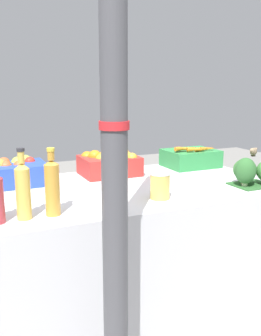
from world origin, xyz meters
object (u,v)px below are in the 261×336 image
(juice_bottle_golden, at_px, (23,189))
(pickle_jar, at_px, (160,185))
(carrot_crate, at_px, (191,158))
(broccoli_pile, at_px, (253,171))
(sparrow_bird, at_px, (253,151))
(apple_crate, at_px, (14,172))
(orange_crate, at_px, (110,163))
(support_pole, at_px, (114,157))
(juice_bottle_amber, at_px, (52,186))

(juice_bottle_golden, relative_size, pickle_jar, 2.21)
(carrot_crate, relative_size, broccoli_pile, 1.37)
(broccoli_pile, relative_size, sparrow_bird, 2.19)
(pickle_jar, bearing_deg, apple_crate, 135.73)
(carrot_crate, bearing_deg, orange_crate, 179.51)
(broccoli_pile, xyz_separation_m, pickle_jar, (-0.58, -0.00, -0.01))
(support_pole, height_order, orange_crate, support_pole)
(apple_crate, xyz_separation_m, juice_bottle_golden, (-0.04, -0.61, 0.06))
(carrot_crate, height_order, juice_bottle_amber, juice_bottle_amber)
(broccoli_pile, bearing_deg, juice_bottle_amber, -178.83)
(carrot_crate, relative_size, sparrow_bird, 2.99)
(juice_bottle_amber, distance_m, sparrow_bird, 1.12)
(apple_crate, bearing_deg, juice_bottle_amber, -82.86)
(support_pole, height_order, sparrow_bird, support_pole)
(juice_bottle_amber, bearing_deg, sparrow_bird, 1.78)
(carrot_crate, bearing_deg, broccoli_pile, -88.05)
(broccoli_pile, height_order, pickle_jar, broccoli_pile)
(apple_crate, xyz_separation_m, juice_bottle_amber, (0.08, -0.61, 0.06))
(apple_crate, bearing_deg, orange_crate, -0.51)
(apple_crate, distance_m, broccoli_pile, 1.32)
(broccoli_pile, bearing_deg, orange_crate, 136.53)
(support_pole, relative_size, juice_bottle_golden, 7.54)
(support_pole, xyz_separation_m, juice_bottle_golden, (-0.27, 0.33, -0.17))
(orange_crate, bearing_deg, pickle_jar, -86.73)
(carrot_crate, height_order, broccoli_pile, broccoli_pile)
(apple_crate, xyz_separation_m, orange_crate, (0.57, -0.01, 0.00))
(orange_crate, xyz_separation_m, broccoli_pile, (0.61, -0.58, 0.01))
(orange_crate, xyz_separation_m, sparrow_bird, (0.62, -0.57, 0.12))
(support_pole, xyz_separation_m, pickle_jar, (0.38, 0.35, -0.23))
(juice_bottle_golden, height_order, sparrow_bird, juice_bottle_golden)
(apple_crate, height_order, orange_crate, orange_crate)
(pickle_jar, height_order, sparrow_bird, sparrow_bird)
(carrot_crate, distance_m, juice_bottle_amber, 1.24)
(apple_crate, relative_size, juice_bottle_amber, 1.19)
(apple_crate, bearing_deg, carrot_crate, -0.50)
(apple_crate, bearing_deg, broccoli_pile, -26.36)
(juice_bottle_golden, xyz_separation_m, pickle_jar, (0.65, 0.02, -0.06))
(carrot_crate, distance_m, pickle_jar, 0.81)
(support_pole, relative_size, broccoli_pile, 8.87)
(apple_crate, relative_size, sparrow_bird, 2.99)
(pickle_jar, bearing_deg, juice_bottle_golden, -178.20)
(support_pole, bearing_deg, juice_bottle_golden, 129.09)
(orange_crate, bearing_deg, juice_bottle_amber, -129.29)
(support_pole, bearing_deg, pickle_jar, 42.74)
(broccoli_pile, bearing_deg, juice_bottle_golden, -178.94)
(support_pole, relative_size, apple_crate, 6.49)
(orange_crate, distance_m, juice_bottle_amber, 0.78)
(carrot_crate, bearing_deg, sparrow_bird, -87.33)
(apple_crate, relative_size, pickle_jar, 2.56)
(sparrow_bird, bearing_deg, juice_bottle_amber, -35.67)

